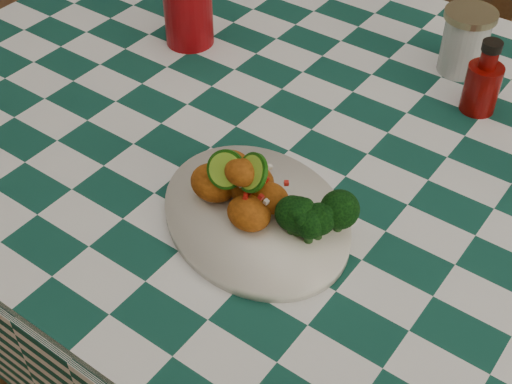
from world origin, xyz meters
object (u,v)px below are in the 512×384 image
Objects in this scene: red_tumbler at (188,4)px; wooden_chair_left at (407,86)px; plate at (256,216)px; dining_table at (346,311)px; mason_jar at (465,42)px; ketchup_bottle at (484,77)px; fried_chicken_pile at (245,184)px.

wooden_chair_left is (0.19, 0.62, -0.44)m from red_tumbler.
plate is at bearing -86.24° from wooden_chair_left.
dining_table is 0.46m from plate.
mason_jar is (0.45, 0.21, -0.02)m from red_tumbler.
plate is at bearing -97.43° from mason_jar.
ketchup_bottle reaches higher than wooden_chair_left.
fried_chicken_pile is (-0.07, -0.22, 0.45)m from dining_table.
ketchup_bottle is at bearing -64.45° from wooden_chair_left.
dining_table is 0.54m from mason_jar.
dining_table is 12.84× the size of fried_chicken_pile.
plate is at bearing -108.15° from ketchup_bottle.
ketchup_bottle is at bearing -51.56° from mason_jar.
plate is (-0.05, -0.22, 0.40)m from dining_table.
mason_jar is (0.02, 0.30, 0.45)m from dining_table.
dining_table is 10.70× the size of red_tumbler.
ketchup_bottle is (0.16, 0.43, 0.00)m from fried_chicken_pile.
plate reaches higher than dining_table.
plate is 0.53m from mason_jar.
red_tumbler is 1.35× the size of mason_jar.
dining_table is at bearing 76.49° from plate.
dining_table is 0.51m from fried_chicken_pile.
mason_jar reaches higher than dining_table.
ketchup_bottle is 0.73m from wooden_chair_left.
fried_chicken_pile is at bearing -99.42° from mason_jar.
wooden_chair_left is at bearing 101.42° from plate.
mason_jar reaches higher than wooden_chair_left.
ketchup_bottle is 0.15× the size of wooden_chair_left.
ketchup_bottle is (0.52, 0.12, -0.01)m from red_tumbler.
fried_chicken_pile is at bearing -87.33° from wooden_chair_left.
wooden_chair_left is at bearing 123.20° from ketchup_bottle.
fried_chicken_pile is (-0.02, 0.00, 0.05)m from plate.
wooden_chair_left is at bearing 121.94° from mason_jar.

